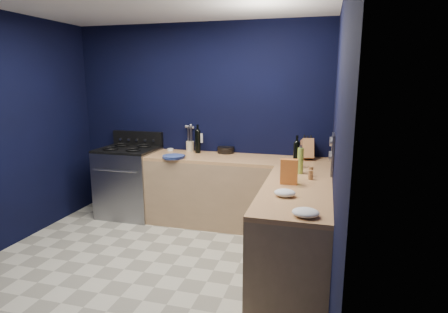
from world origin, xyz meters
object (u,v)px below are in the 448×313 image
(gas_range, at_px, (129,183))
(crouton_bag, at_px, (289,172))
(utensil_crock, at_px, (190,146))
(plate_stack, at_px, (174,157))
(knife_block, at_px, (307,149))

(gas_range, bearing_deg, crouton_bag, -24.05)
(utensil_crock, bearing_deg, plate_stack, -94.56)
(crouton_bag, bearing_deg, knife_block, 82.22)
(crouton_bag, bearing_deg, gas_range, 153.11)
(utensil_crock, bearing_deg, gas_range, -161.48)
(plate_stack, xyz_separation_m, crouton_bag, (1.51, -0.80, 0.10))
(knife_block, bearing_deg, plate_stack, -177.59)
(utensil_crock, bearing_deg, crouton_bag, -41.13)
(gas_range, distance_m, crouton_bag, 2.56)
(gas_range, xyz_separation_m, crouton_bag, (2.28, -1.02, 0.56))
(utensil_crock, xyz_separation_m, crouton_bag, (1.47, -1.29, 0.05))
(gas_range, distance_m, knife_block, 2.46)
(utensil_crock, distance_m, crouton_bag, 1.96)
(utensil_crock, height_order, crouton_bag, crouton_bag)
(plate_stack, xyz_separation_m, knife_block, (1.62, 0.40, 0.10))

